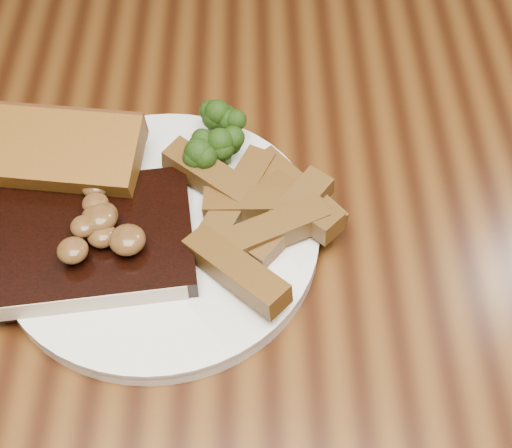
% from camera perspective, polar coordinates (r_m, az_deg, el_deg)
% --- Properties ---
extents(dining_table, '(1.60, 0.90, 0.75)m').
position_cam_1_polar(dining_table, '(0.64, -0.54, -7.42)').
color(dining_table, '#4E2B0F').
rests_on(dining_table, ground).
extents(chair_far, '(0.41, 0.41, 0.86)m').
position_cam_1_polar(chair_far, '(1.23, 0.90, 16.10)').
color(chair_far, black).
rests_on(chair_far, ground).
extents(plate, '(0.28, 0.28, 0.01)m').
position_cam_1_polar(plate, '(0.57, -7.64, -0.88)').
color(plate, white).
rests_on(plate, dining_table).
extents(steak, '(0.16, 0.13, 0.02)m').
position_cam_1_polar(steak, '(0.56, -12.76, -1.29)').
color(steak, black).
rests_on(steak, plate).
extents(steak_bone, '(0.15, 0.03, 0.02)m').
position_cam_1_polar(steak_bone, '(0.53, -13.39, -5.91)').
color(steak_bone, beige).
rests_on(steak_bone, plate).
extents(mushroom_pile, '(0.07, 0.07, 0.03)m').
position_cam_1_polar(mushroom_pile, '(0.54, -12.31, 0.81)').
color(mushroom_pile, brown).
rests_on(mushroom_pile, steak).
extents(garlic_bread, '(0.13, 0.08, 0.03)m').
position_cam_1_polar(garlic_bread, '(0.60, -14.64, 4.21)').
color(garlic_bread, brown).
rests_on(garlic_bread, plate).
extents(potato_wedges, '(0.12, 0.12, 0.02)m').
position_cam_1_polar(potato_wedges, '(0.55, -0.70, 0.40)').
color(potato_wedges, brown).
rests_on(potato_wedges, plate).
extents(broccoli_cluster, '(0.06, 0.06, 0.04)m').
position_cam_1_polar(broccoli_cluster, '(0.60, -3.45, 6.52)').
color(broccoli_cluster, '#213D0E').
rests_on(broccoli_cluster, plate).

